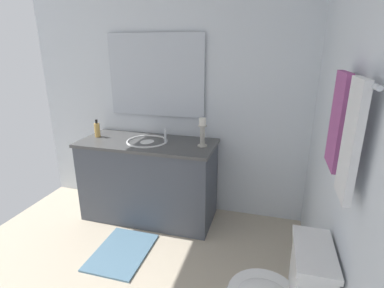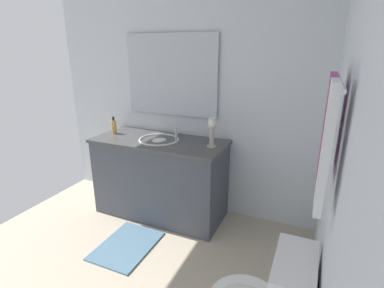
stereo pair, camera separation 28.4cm
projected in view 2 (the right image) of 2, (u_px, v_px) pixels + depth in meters
floor at (111, 275)px, 2.30m from camera, size 2.56×2.89×0.02m
wall_back at (342, 151)px, 1.36m from camera, size 2.56×0.04×2.45m
wall_left at (181, 94)px, 3.02m from camera, size 0.04×2.89×2.45m
vanity_cabinet at (160, 177)px, 3.03m from camera, size 0.58×1.34×0.81m
sink_basin at (159, 144)px, 2.92m from camera, size 0.40×0.40×0.24m
mirror at (171, 75)px, 2.96m from camera, size 0.02×1.00×0.80m
candle_holder_tall at (212, 132)px, 2.66m from camera, size 0.09×0.09×0.27m
soap_bottle at (114, 127)px, 3.11m from camera, size 0.06×0.06×0.18m
towel_bar at (340, 82)px, 1.13m from camera, size 0.59×0.02×0.02m
towel_near_vanity at (327, 126)px, 1.33m from camera, size 0.23×0.03×0.46m
towel_center at (326, 148)px, 1.07m from camera, size 0.19×0.03×0.49m
bath_mat at (127, 246)px, 2.61m from camera, size 0.60×0.44×0.02m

